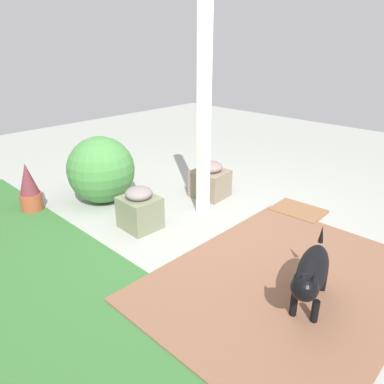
{
  "coord_description": "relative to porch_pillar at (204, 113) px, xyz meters",
  "views": [
    {
      "loc": [
        -2.26,
        2.64,
        1.9
      ],
      "look_at": [
        0.32,
        -0.04,
        0.32
      ],
      "focal_mm": 33.81,
      "sensor_mm": 36.0,
      "label": 1
    }
  ],
  "objects": [
    {
      "name": "terracotta_pot_spiky",
      "position": [
        1.52,
        1.39,
        -0.9
      ],
      "size": [
        0.25,
        0.25,
        0.58
      ],
      "color": "#A74C2E",
      "rests_on": "ground"
    },
    {
      "name": "doormat",
      "position": [
        -0.83,
        -0.78,
        -1.16
      ],
      "size": [
        0.59,
        0.45,
        0.03
      ],
      "primitive_type": "cube",
      "rotation": [
        0.0,
        0.0,
        0.04
      ],
      "color": "#8C5F3E",
      "rests_on": "ground"
    },
    {
      "name": "dog",
      "position": [
        -1.71,
        0.7,
        -0.86
      ],
      "size": [
        0.4,
        0.8,
        0.55
      ],
      "color": "black",
      "rests_on": "ground"
    },
    {
      "name": "stone_planter_nearest",
      "position": [
        0.25,
        -0.41,
        -0.96
      ],
      "size": [
        0.46,
        0.44,
        0.47
      ],
      "color": "gray",
      "rests_on": "ground"
    },
    {
      "name": "round_shrub",
      "position": [
        1.12,
        0.64,
        -0.76
      ],
      "size": [
        0.83,
        0.83,
        0.83
      ],
      "primitive_type": "sphere",
      "color": "#468740",
      "rests_on": "ground"
    },
    {
      "name": "brick_path",
      "position": [
        -1.42,
        0.53,
        -1.17
      ],
      "size": [
        1.8,
        2.4,
        0.02
      ],
      "primitive_type": "cube",
      "color": "brown",
      "rests_on": "ground"
    },
    {
      "name": "stone_planter_mid",
      "position": [
        0.23,
        0.76,
        -0.96
      ],
      "size": [
        0.4,
        0.38,
        0.47
      ],
      "color": "#767D5C",
      "rests_on": "ground"
    },
    {
      "name": "porch_pillar",
      "position": [
        0.0,
        0.0,
        0.0
      ],
      "size": [
        0.11,
        0.11,
        2.35
      ],
      "primitive_type": "cube",
      "color": "white",
      "rests_on": "ground"
    },
    {
      "name": "ground_plane",
      "position": [
        -0.34,
        0.25,
        -1.18
      ],
      "size": [
        12.0,
        12.0,
        0.0
      ],
      "primitive_type": "plane",
      "color": "#A4A89E"
    }
  ]
}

